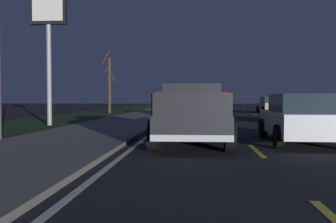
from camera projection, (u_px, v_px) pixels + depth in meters
ground at (243, 118)px, 26.94m from camera, size 144.00×144.00×0.00m
sidewalk_shoulder at (140, 117)px, 27.49m from camera, size 108.00×4.00×0.12m
grass_verge at (74, 117)px, 27.87m from camera, size 108.00×6.00×0.01m
lane_markings at (199, 116)px, 30.12m from camera, size 108.00×7.04×0.01m
pickup_truck at (192, 114)px, 11.90m from camera, size 5.45×2.33×1.87m
sedan_tan at (270, 105)px, 35.71m from camera, size 4.42×2.05×1.54m
sedan_green at (332, 111)px, 18.78m from camera, size 4.40×2.03×1.54m
sedan_white at (300, 118)px, 11.70m from camera, size 4.45×2.11×1.54m
sedan_black at (194, 107)px, 27.15m from camera, size 4.45×2.10×1.54m
gas_price_sign at (48, 17)px, 19.29m from camera, size 0.27×1.90×7.42m
bare_tree_far at (109, 84)px, 35.39m from camera, size 1.37×1.16×6.01m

